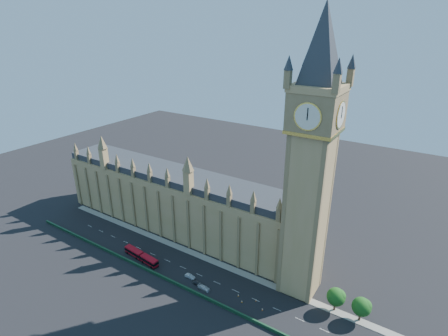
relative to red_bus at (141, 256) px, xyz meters
The scene contains 15 objects.
ground 21.90m from the red_bus, 13.38° to the left, with size 400.00×400.00×0.00m, color black.
palace_westminster 29.94m from the red_bus, 97.89° to the left, with size 120.00×20.00×28.00m.
elizabeth_tower 81.72m from the red_bus, 17.82° to the left, with size 20.59×20.59×105.00m.
bridge_parapet 21.64m from the red_bus, 10.51° to the right, with size 160.00×0.60×1.20m, color #1E4C2D.
kerb_north 25.80m from the red_bus, 34.41° to the left, with size 160.00×3.00×0.16m, color gray.
tree_east_near 75.13m from the red_bus, 11.64° to the left, with size 6.00×6.00×8.50m.
tree_east_far 82.97m from the red_bus, 10.53° to the left, with size 6.00×6.00×8.50m.
red_bus is the anchor object (origin of this frame).
car_grey 27.83m from the red_bus, ahead, with size 1.55×3.86×1.32m, color #404348.
car_silver 23.34m from the red_bus, ahead, with size 1.41×4.04×1.33m, color #B5B7BD.
car_white 31.31m from the red_bus, ahead, with size 1.94×4.76×1.38m, color silver.
cone_a 43.50m from the red_bus, ahead, with size 0.60×0.60×0.76m.
cone_b 45.90m from the red_bus, ahead, with size 0.56×0.56×0.78m.
cone_c 49.81m from the red_bus, ahead, with size 0.48×0.48×0.72m.
cone_d 53.42m from the red_bus, ahead, with size 0.64×0.64×0.79m.
Camera 1 is at (69.71, -84.81, 87.11)m, focal length 28.00 mm.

